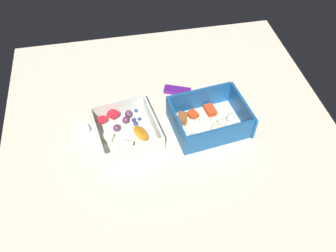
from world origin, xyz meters
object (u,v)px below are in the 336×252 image
Objects in this scene: candy_bar at (177,91)px; pasta_container at (208,121)px; paper_cup_liner at (82,131)px; fruit_bowl at (126,130)px.

pasta_container is at bearing -69.98° from candy_bar.
paper_cup_liner reaches higher than candy_bar.
fruit_bowl is 4.62× the size of paper_cup_liner.
fruit_bowl reaches higher than paper_cup_liner.
pasta_container is 30.18cm from paper_cup_liner.
paper_cup_liner is (-29.93, 3.65, -1.40)cm from pasta_container.
pasta_container is at bearing -6.95° from paper_cup_liner.
candy_bar is at bearing 38.56° from fruit_bowl.
fruit_bowl is at bearing 169.41° from pasta_container.
pasta_container is 14.05cm from candy_bar.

